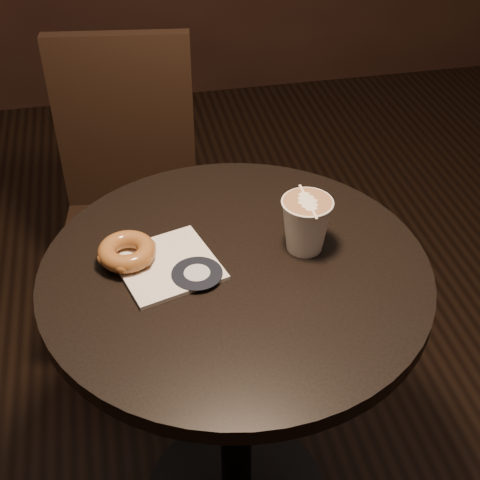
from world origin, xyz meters
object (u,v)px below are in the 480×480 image
Objects in this scene: cafe_table at (236,344)px; chair at (129,191)px; latte_cup at (306,225)px; doughnut at (127,251)px; pastry_bag at (167,265)px.

chair is (-0.16, 0.64, -0.04)m from cafe_table.
latte_cup is at bearing 11.54° from cafe_table.
chair is at bearing 87.67° from doughnut.
cafe_table is 0.66m from chair.
latte_cup reaches higher than cafe_table.
pastry_bag is 0.26m from latte_cup.
pastry_bag is at bearing -22.29° from doughnut.
latte_cup reaches higher than pastry_bag.
doughnut is 0.32m from latte_cup.
pastry_bag is at bearing 168.19° from cafe_table.
cafe_table is 7.24× the size of latte_cup.
cafe_table is at bearing -168.46° from latte_cup.
chair is 0.64m from doughnut.
latte_cup is (0.25, 0.00, 0.05)m from pastry_bag.
doughnut is 1.00× the size of latte_cup.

